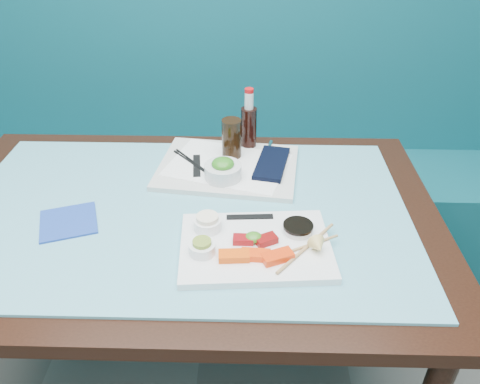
{
  "coord_description": "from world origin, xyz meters",
  "views": [
    {
      "loc": [
        0.18,
        0.42,
        1.51
      ],
      "look_at": [
        0.16,
        1.48,
        0.8
      ],
      "focal_mm": 35.0,
      "sensor_mm": 36.0,
      "label": 1
    }
  ],
  "objects_px": {
    "dining_table": "(185,235)",
    "blue_napkin": "(68,222)",
    "sashimi_plate": "(256,247)",
    "serving_tray": "(228,167)",
    "booth_bench": "(212,170)",
    "seaweed_bowl": "(223,172)",
    "cola_bottle_body": "(249,129)",
    "cola_glass": "(232,139)"
  },
  "relations": [
    {
      "from": "seaweed_bowl",
      "to": "cola_bottle_body",
      "type": "distance_m",
      "value": 0.22
    },
    {
      "from": "serving_tray",
      "to": "blue_napkin",
      "type": "bearing_deg",
      "value": -138.23
    },
    {
      "from": "serving_tray",
      "to": "cola_bottle_body",
      "type": "height_order",
      "value": "cola_bottle_body"
    },
    {
      "from": "blue_napkin",
      "to": "cola_bottle_body",
      "type": "bearing_deg",
      "value": 41.46
    },
    {
      "from": "booth_bench",
      "to": "sashimi_plate",
      "type": "relative_size",
      "value": 8.3
    },
    {
      "from": "seaweed_bowl",
      "to": "blue_napkin",
      "type": "height_order",
      "value": "seaweed_bowl"
    },
    {
      "from": "sashimi_plate",
      "to": "cola_glass",
      "type": "height_order",
      "value": "cola_glass"
    },
    {
      "from": "booth_bench",
      "to": "sashimi_plate",
      "type": "xyz_separation_m",
      "value": [
        0.2,
        -1.0,
        0.39
      ]
    },
    {
      "from": "dining_table",
      "to": "sashimi_plate",
      "type": "relative_size",
      "value": 3.88
    },
    {
      "from": "sashimi_plate",
      "to": "blue_napkin",
      "type": "xyz_separation_m",
      "value": [
        -0.49,
        0.09,
        -0.01
      ]
    },
    {
      "from": "dining_table",
      "to": "blue_napkin",
      "type": "bearing_deg",
      "value": -166.91
    },
    {
      "from": "serving_tray",
      "to": "seaweed_bowl",
      "type": "bearing_deg",
      "value": -90.64
    },
    {
      "from": "blue_napkin",
      "to": "seaweed_bowl",
      "type": "bearing_deg",
      "value": 27.61
    },
    {
      "from": "booth_bench",
      "to": "seaweed_bowl",
      "type": "distance_m",
      "value": 0.82
    },
    {
      "from": "booth_bench",
      "to": "seaweed_bowl",
      "type": "bearing_deg",
      "value": -81.68
    },
    {
      "from": "serving_tray",
      "to": "blue_napkin",
      "type": "relative_size",
      "value": 2.95
    },
    {
      "from": "booth_bench",
      "to": "blue_napkin",
      "type": "xyz_separation_m",
      "value": [
        -0.29,
        -0.91,
        0.39
      ]
    },
    {
      "from": "booth_bench",
      "to": "sashimi_plate",
      "type": "distance_m",
      "value": 1.09
    },
    {
      "from": "cola_bottle_body",
      "to": "sashimi_plate",
      "type": "bearing_deg",
      "value": -87.4
    },
    {
      "from": "serving_tray",
      "to": "seaweed_bowl",
      "type": "distance_m",
      "value": 0.08
    },
    {
      "from": "sashimi_plate",
      "to": "blue_napkin",
      "type": "height_order",
      "value": "sashimi_plate"
    },
    {
      "from": "sashimi_plate",
      "to": "cola_bottle_body",
      "type": "xyz_separation_m",
      "value": [
        -0.02,
        0.51,
        0.06
      ]
    },
    {
      "from": "booth_bench",
      "to": "cola_bottle_body",
      "type": "relative_size",
      "value": 20.55
    },
    {
      "from": "sashimi_plate",
      "to": "booth_bench",
      "type": "bearing_deg",
      "value": 96.91
    },
    {
      "from": "seaweed_bowl",
      "to": "cola_glass",
      "type": "height_order",
      "value": "cola_glass"
    },
    {
      "from": "cola_glass",
      "to": "blue_napkin",
      "type": "distance_m",
      "value": 0.54
    },
    {
      "from": "dining_table",
      "to": "blue_napkin",
      "type": "relative_size",
      "value": 9.88
    },
    {
      "from": "dining_table",
      "to": "serving_tray",
      "type": "height_order",
      "value": "serving_tray"
    },
    {
      "from": "serving_tray",
      "to": "cola_bottle_body",
      "type": "distance_m",
      "value": 0.16
    },
    {
      "from": "cola_bottle_body",
      "to": "serving_tray",
      "type": "bearing_deg",
      "value": -115.45
    },
    {
      "from": "booth_bench",
      "to": "seaweed_bowl",
      "type": "height_order",
      "value": "booth_bench"
    },
    {
      "from": "dining_table",
      "to": "sashimi_plate",
      "type": "height_order",
      "value": "sashimi_plate"
    },
    {
      "from": "blue_napkin",
      "to": "serving_tray",
      "type": "bearing_deg",
      "value": 34.82
    },
    {
      "from": "blue_napkin",
      "to": "booth_bench",
      "type": "bearing_deg",
      "value": 72.17
    },
    {
      "from": "cola_bottle_body",
      "to": "booth_bench",
      "type": "bearing_deg",
      "value": 109.46
    },
    {
      "from": "dining_table",
      "to": "seaweed_bowl",
      "type": "relative_size",
      "value": 12.81
    },
    {
      "from": "serving_tray",
      "to": "blue_napkin",
      "type": "xyz_separation_m",
      "value": [
        -0.4,
        -0.28,
        -0.0
      ]
    },
    {
      "from": "seaweed_bowl",
      "to": "blue_napkin",
      "type": "bearing_deg",
      "value": -152.39
    },
    {
      "from": "dining_table",
      "to": "serving_tray",
      "type": "bearing_deg",
      "value": 62.19
    },
    {
      "from": "serving_tray",
      "to": "blue_napkin",
      "type": "height_order",
      "value": "serving_tray"
    },
    {
      "from": "sashimi_plate",
      "to": "serving_tray",
      "type": "distance_m",
      "value": 0.38
    },
    {
      "from": "seaweed_bowl",
      "to": "dining_table",
      "type": "bearing_deg",
      "value": -126.54
    }
  ]
}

